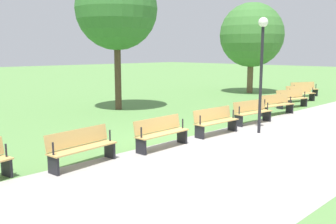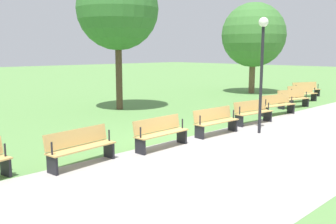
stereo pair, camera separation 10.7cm
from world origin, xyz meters
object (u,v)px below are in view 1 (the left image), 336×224
at_px(bench_0, 304,89).
at_px(bench_3, 276,104).
at_px(bench_2, 291,98).
at_px(lamp_post, 262,53).
at_px(tree_0, 116,9).
at_px(bench_6, 161,132).
at_px(bench_1, 300,93).
at_px(bench_5, 215,121).
at_px(bench_4, 252,111).
at_px(bench_7, 81,147).
at_px(tree_1, 252,35).

height_order(bench_0, bench_3, same).
distance_m(bench_2, lamp_post, 6.94).
bearing_deg(tree_0, bench_6, 62.09).
bearing_deg(bench_1, bench_6, 26.92).
bearing_deg(bench_0, bench_5, 35.20).
relative_size(bench_5, lamp_post, 0.47).
distance_m(bench_4, bench_7, 7.59).
xyz_separation_m(bench_3, tree_1, (-6.64, -5.66, 3.35)).
bearing_deg(bench_2, bench_1, -148.96).
xyz_separation_m(bench_2, lamp_post, (6.25, 2.01, 2.24)).
distance_m(bench_0, bench_2, 5.06).
bearing_deg(lamp_post, bench_7, -9.88).
relative_size(bench_0, bench_7, 1.00).
height_order(bench_1, bench_6, same).
relative_size(bench_4, tree_1, 0.32).
bearing_deg(tree_0, lamp_post, 91.88).
relative_size(bench_5, bench_6, 1.00).
bearing_deg(tree_0, bench_5, 81.42).
relative_size(bench_7, lamp_post, 0.48).
bearing_deg(tree_1, lamp_post, 34.39).
bearing_deg(bench_7, bench_5, 171.71).
xyz_separation_m(bench_1, bench_4, (7.41, 1.63, 0.00)).
bearing_deg(bench_4, bench_6, 8.29).
relative_size(bench_7, tree_1, 0.32).
height_order(bench_4, lamp_post, lamp_post).
xyz_separation_m(bench_2, bench_4, (4.98, 0.91, 0.00)).
height_order(bench_2, tree_1, tree_1).
distance_m(bench_5, tree_1, 13.63).
relative_size(bench_2, tree_0, 0.29).
bearing_deg(bench_7, bench_6, 169.65).
xyz_separation_m(bench_1, bench_3, (4.90, 1.26, 0.00)).
bearing_deg(bench_3, bench_6, 14.50).
relative_size(bench_4, bench_7, 1.00).
height_order(bench_3, lamp_post, lamp_post).
bearing_deg(lamp_post, bench_4, -139.04).
xyz_separation_m(bench_1, lamp_post, (8.68, 2.73, 2.24)).
xyz_separation_m(bench_4, tree_1, (-9.14, -6.02, 3.35)).
xyz_separation_m(bench_0, tree_0, (11.30, -3.98, 4.23)).
distance_m(bench_1, bench_3, 5.06).
xyz_separation_m(bench_5, tree_1, (-11.67, -6.21, 3.35)).
bearing_deg(lamp_post, bench_5, -36.13).
bearing_deg(tree_0, bench_3, 123.25).
bearing_deg(bench_7, tree_1, -166.42).
bearing_deg(bench_7, tree_0, -139.24).
relative_size(bench_0, bench_6, 1.01).
xyz_separation_m(bench_3, bench_4, (2.51, 0.36, 0.00)).
xyz_separation_m(bench_7, tree_1, (-16.73, -6.02, 3.35)).
bearing_deg(bench_0, bench_6, 33.14).
height_order(bench_5, bench_7, same).
distance_m(bench_0, tree_0, 12.70).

